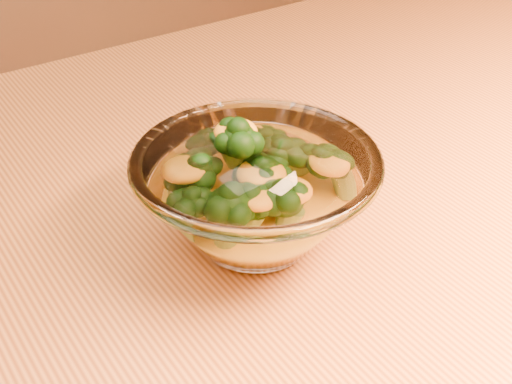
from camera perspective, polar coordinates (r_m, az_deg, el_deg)
table at (r=0.64m, az=0.67°, el=-9.62°), size 1.20×0.80×0.75m
glass_bowl at (r=0.53m, az=0.00°, el=-0.36°), size 0.19×0.19×0.08m
cheese_sauce at (r=0.54m, az=0.00°, el=-1.85°), size 0.10×0.10×0.03m
broccoli_heap at (r=0.53m, az=-0.55°, el=1.03°), size 0.14×0.12×0.07m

